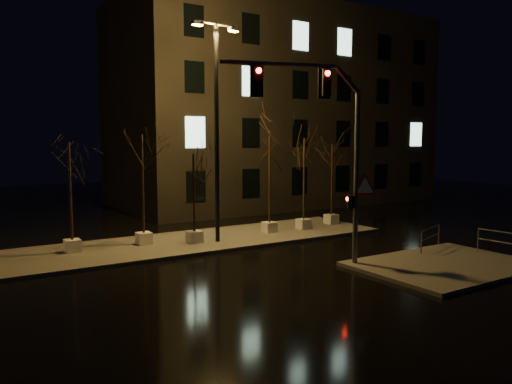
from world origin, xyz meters
TOP-DOWN VIEW (x-y plane):
  - ground at (0.00, 0.00)m, footprint 90.00×90.00m
  - median at (0.00, 6.00)m, footprint 22.00×5.00m
  - sidewalk_corner at (7.50, -3.50)m, footprint 7.00×5.00m
  - building at (14.00, 18.00)m, footprint 25.00×12.00m
  - tree_1 at (-4.56, 6.54)m, footprint 1.80×1.80m
  - tree_2 at (-1.34, 6.48)m, footprint 1.80×1.80m
  - tree_3 at (0.83, 5.55)m, footprint 1.80×1.80m
  - tree_4 at (5.32, 5.81)m, footprint 1.80×1.80m
  - tree_5 at (7.49, 5.67)m, footprint 1.80×1.80m
  - tree_6 at (9.94, 6.18)m, footprint 1.80×1.80m
  - traffic_signal_mast at (3.30, -1.14)m, footprint 6.06×1.97m
  - streetlight_main at (1.88, 5.18)m, footprint 2.57×0.62m
  - guard_rail_a at (9.08, -1.50)m, footprint 2.19×0.81m
  - guard_rail_b at (10.50, -4.03)m, footprint 0.23×2.22m

SIDE VIEW (x-z plane):
  - ground at x=0.00m, z-range 0.00..0.00m
  - median at x=0.00m, z-range 0.00..0.15m
  - sidewalk_corner at x=7.50m, z-range 0.00..0.15m
  - guard_rail_a at x=9.08m, z-range 0.30..1.30m
  - guard_rail_b at x=10.50m, z-range 0.30..1.36m
  - tree_3 at x=0.83m, z-range 1.28..5.62m
  - tree_6 at x=9.94m, z-range 1.39..6.16m
  - tree_1 at x=-4.56m, z-range 1.42..6.32m
  - tree_5 at x=7.49m, z-range 1.48..6.59m
  - tree_2 at x=-1.34m, z-range 1.51..6.77m
  - tree_4 at x=5.32m, z-range 1.58..7.09m
  - traffic_signal_mast at x=3.30m, z-range 1.36..9.07m
  - streetlight_main at x=1.88m, z-range 0.94..11.21m
  - building at x=14.00m, z-range 0.00..15.00m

